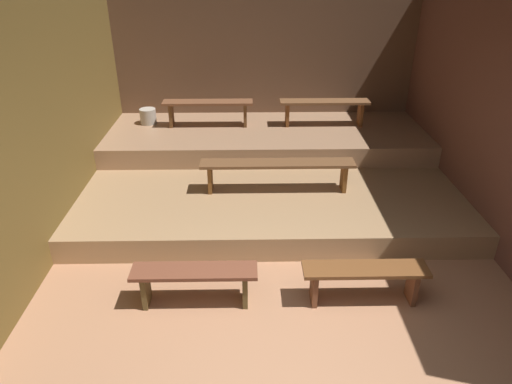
# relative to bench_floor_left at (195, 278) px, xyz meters

# --- Properties ---
(ground) EXTENTS (5.77, 5.93, 0.08)m
(ground) POSITION_rel_bench_floor_left_xyz_m (0.82, 1.65, -0.35)
(ground) COLOR #AC7755
(wall_back) EXTENTS (5.77, 0.06, 2.77)m
(wall_back) POSITION_rel_bench_floor_left_xyz_m (0.82, 4.25, 1.08)
(wall_back) COLOR brown
(wall_back) RESTS_ON ground
(wall_left) EXTENTS (0.06, 5.93, 2.77)m
(wall_left) POSITION_rel_bench_floor_left_xyz_m (-1.69, 1.65, 1.08)
(wall_left) COLOR brown
(wall_left) RESTS_ON ground
(wall_right) EXTENTS (0.06, 5.93, 2.77)m
(wall_right) POSITION_rel_bench_floor_left_xyz_m (3.34, 1.65, 1.08)
(wall_right) COLOR brown
(wall_right) RESTS_ON ground
(platform_lower) EXTENTS (4.97, 3.56, 0.30)m
(platform_lower) POSITION_rel_bench_floor_left_xyz_m (0.82, 2.44, -0.16)
(platform_lower) COLOR #A47F58
(platform_lower) RESTS_ON ground
(platform_middle) EXTENTS (4.97, 1.72, 0.30)m
(platform_middle) POSITION_rel_bench_floor_left_xyz_m (0.82, 3.36, 0.14)
(platform_middle) COLOR #A1795A
(platform_middle) RESTS_ON platform_lower
(bench_floor_left) EXTENTS (1.21, 0.28, 0.40)m
(bench_floor_left) POSITION_rel_bench_floor_left_xyz_m (0.00, 0.00, 0.00)
(bench_floor_left) COLOR brown
(bench_floor_left) RESTS_ON ground
(bench_floor_right) EXTENTS (1.21, 0.28, 0.40)m
(bench_floor_right) POSITION_rel_bench_floor_left_xyz_m (1.65, 0.00, 0.00)
(bench_floor_right) COLOR brown
(bench_floor_right) RESTS_ON ground
(bench_lower_center) EXTENTS (1.98, 0.28, 0.40)m
(bench_lower_center) POSITION_rel_bench_floor_left_xyz_m (0.90, 1.83, 0.32)
(bench_lower_center) COLOR brown
(bench_lower_center) RESTS_ON platform_lower
(bench_middle_left) EXTENTS (1.42, 0.28, 0.40)m
(bench_middle_left) POSITION_rel_bench_floor_left_xyz_m (-0.10, 3.54, 0.61)
(bench_middle_left) COLOR brown
(bench_middle_left) RESTS_ON platform_middle
(bench_middle_right) EXTENTS (1.42, 0.28, 0.40)m
(bench_middle_right) POSITION_rel_bench_floor_left_xyz_m (1.75, 3.54, 0.61)
(bench_middle_right) COLOR brown
(bench_middle_right) RESTS_ON platform_middle
(pail_middle) EXTENTS (0.26, 0.26, 0.24)m
(pail_middle) POSITION_rel_bench_floor_left_xyz_m (-1.10, 3.67, 0.42)
(pail_middle) COLOR #B2A899
(pail_middle) RESTS_ON platform_middle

